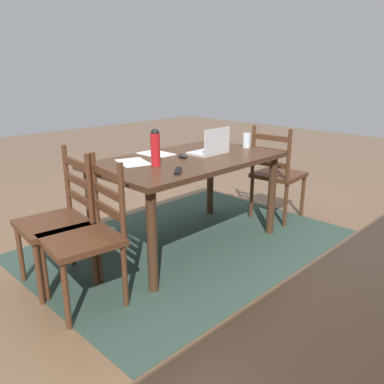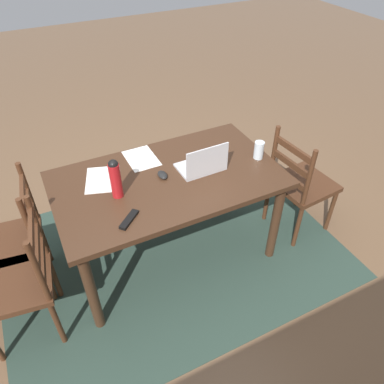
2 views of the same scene
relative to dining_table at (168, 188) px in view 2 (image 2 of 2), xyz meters
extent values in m
plane|color=brown|center=(0.00, 0.00, -0.67)|extent=(14.00, 14.00, 0.00)
cube|color=#2D4238|center=(0.00, 0.00, -0.67)|extent=(2.63, 1.90, 0.01)
cube|color=#422819|center=(0.00, 0.00, 0.08)|extent=(1.57, 0.92, 0.04)
cylinder|color=#422819|center=(-0.71, -0.38, -0.31)|extent=(0.07, 0.07, 0.73)
cylinder|color=#422819|center=(0.71, -0.38, -0.31)|extent=(0.07, 0.07, 0.73)
cylinder|color=#422819|center=(-0.71, 0.38, -0.31)|extent=(0.07, 0.07, 0.73)
cylinder|color=#422819|center=(0.71, 0.38, -0.31)|extent=(0.07, 0.07, 0.73)
cube|color=#4C2B19|center=(-1.12, 0.18, -0.22)|extent=(0.48, 0.48, 0.04)
cylinder|color=#4C2B19|center=(-1.29, -0.02, -0.46)|extent=(0.04, 0.04, 0.43)
cylinder|color=#4C2B19|center=(-1.32, 0.36, -0.46)|extent=(0.04, 0.04, 0.43)
cylinder|color=#4C2B19|center=(-0.91, 0.01, -0.46)|extent=(0.04, 0.04, 0.43)
cylinder|color=#4C2B19|center=(-0.94, 0.39, -0.46)|extent=(0.04, 0.04, 0.43)
cylinder|color=#4C2B19|center=(-0.90, 0.01, 0.03)|extent=(0.04, 0.04, 0.50)
cylinder|color=#4C2B19|center=(-0.93, 0.39, 0.03)|extent=(0.04, 0.04, 0.50)
cube|color=#4C2B19|center=(-0.92, 0.20, -0.07)|extent=(0.05, 0.36, 0.05)
cube|color=#4C2B19|center=(-0.92, 0.20, 0.05)|extent=(0.05, 0.36, 0.05)
cube|color=#4C2B19|center=(-0.92, 0.20, 0.18)|extent=(0.05, 0.36, 0.05)
cube|color=#4C2B19|center=(1.12, 0.18, -0.22)|extent=(0.49, 0.49, 0.04)
cylinder|color=#4C2B19|center=(0.95, 0.40, -0.46)|extent=(0.04, 0.04, 0.43)
cylinder|color=#4C2B19|center=(0.90, 0.02, -0.46)|extent=(0.04, 0.04, 0.43)
cylinder|color=#4C2B19|center=(0.94, 0.40, 0.03)|extent=(0.04, 0.04, 0.50)
cylinder|color=#4C2B19|center=(0.89, 0.02, 0.03)|extent=(0.04, 0.04, 0.50)
cube|color=#4C2B19|center=(0.92, 0.21, -0.07)|extent=(0.07, 0.36, 0.05)
cube|color=#4C2B19|center=(0.92, 0.21, 0.05)|extent=(0.07, 0.36, 0.05)
cube|color=#4C2B19|center=(0.92, 0.21, 0.18)|extent=(0.07, 0.36, 0.05)
cube|color=#4C2B19|center=(1.12, -0.18, -0.22)|extent=(0.48, 0.48, 0.04)
cylinder|color=#4C2B19|center=(0.95, 0.03, -0.46)|extent=(0.04, 0.04, 0.43)
cylinder|color=#4C2B19|center=(0.91, -0.35, -0.46)|extent=(0.04, 0.04, 0.43)
cylinder|color=#4C2B19|center=(0.94, 0.03, 0.03)|extent=(0.04, 0.04, 0.50)
cylinder|color=#4C2B19|center=(0.90, -0.35, 0.03)|extent=(0.04, 0.04, 0.50)
cube|color=#4C2B19|center=(0.92, -0.16, -0.07)|extent=(0.06, 0.36, 0.05)
cube|color=#4C2B19|center=(0.92, -0.16, 0.05)|extent=(0.06, 0.36, 0.05)
cube|color=#4C2B19|center=(0.92, -0.16, 0.18)|extent=(0.06, 0.36, 0.05)
cube|color=silver|center=(-0.25, -0.01, 0.10)|extent=(0.32, 0.23, 0.02)
cube|color=silver|center=(-0.25, 0.10, 0.22)|extent=(0.32, 0.02, 0.21)
cube|color=#A5CCEA|center=(-0.25, 0.09, 0.22)|extent=(0.30, 0.01, 0.19)
cylinder|color=red|center=(0.37, 0.04, 0.22)|extent=(0.07, 0.07, 0.25)
sphere|color=black|center=(0.37, 0.04, 0.34)|extent=(0.06, 0.06, 0.06)
cylinder|color=silver|center=(-0.70, 0.08, 0.16)|extent=(0.07, 0.07, 0.13)
ellipsoid|color=black|center=(0.03, -0.02, 0.11)|extent=(0.06, 0.10, 0.03)
cube|color=black|center=(0.38, 0.29, 0.11)|extent=(0.16, 0.15, 0.02)
cube|color=white|center=(0.08, -0.30, 0.10)|extent=(0.21, 0.30, 0.00)
cube|color=white|center=(0.42, -0.18, 0.10)|extent=(0.29, 0.35, 0.00)
camera|label=1|loc=(2.23, 2.26, 0.79)|focal=36.86mm
camera|label=2|loc=(0.76, 1.91, 1.66)|focal=34.83mm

